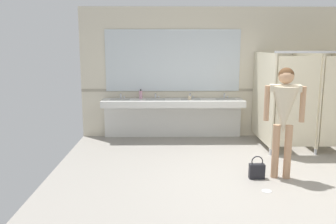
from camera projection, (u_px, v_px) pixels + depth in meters
name	position (u px, v px, depth m)	size (l,w,h in m)	color
ground_plane	(251.00, 181.00, 5.44)	(6.33, 5.89, 0.10)	gray
wall_back	(224.00, 73.00, 7.83)	(6.33, 0.12, 2.85)	beige
wall_back_tile_band	(224.00, 90.00, 7.84)	(6.33, 0.01, 0.06)	#9E937F
vanity_counter	(173.00, 110.00, 7.70)	(3.04, 0.55, 0.99)	silver
mirror_panel	(173.00, 61.00, 7.70)	(2.94, 0.02, 1.34)	silver
bathroom_stalls	(308.00, 98.00, 6.94)	(1.76, 1.49, 1.93)	beige
person_standing	(284.00, 109.00, 5.27)	(0.58, 0.48, 1.70)	tan
handbag	(257.00, 170.00, 5.41)	(0.23, 0.10, 0.36)	black
soap_dispenser	(141.00, 94.00, 7.70)	(0.07, 0.07, 0.21)	#D899B2
paper_cup	(189.00, 98.00, 7.50)	(0.07, 0.07, 0.08)	beige
floor_drain_cover	(267.00, 191.00, 4.96)	(0.14, 0.14, 0.01)	#B7BABF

